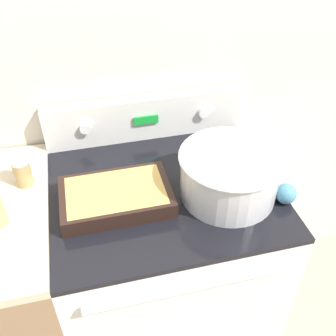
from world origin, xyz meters
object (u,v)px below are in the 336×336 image
mixing_bowl (229,173)px  spice_jar_white_cap (22,172)px  ladle (283,190)px  casserole_dish (116,196)px

mixing_bowl → spice_jar_white_cap: mixing_bowl is taller
mixing_bowl → ladle: (0.16, -0.06, -0.06)m
spice_jar_white_cap → ladle: bearing=-17.5°
ladle → spice_jar_white_cap: size_ratio=3.07×
mixing_bowl → spice_jar_white_cap: (-0.62, 0.19, -0.02)m
mixing_bowl → casserole_dish: 0.36m
casserole_dish → ladle: ladle is taller
casserole_dish → spice_jar_white_cap: bearing=151.4°
mixing_bowl → ladle: size_ratio=1.06×
ladle → mixing_bowl: bearing=160.7°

